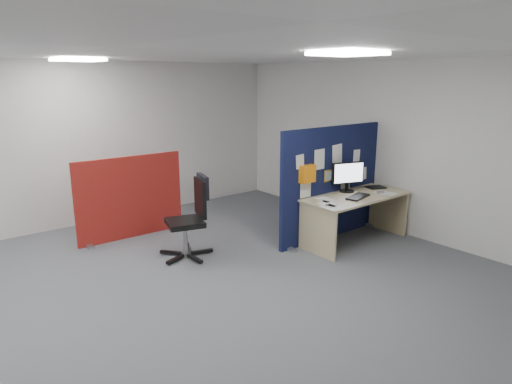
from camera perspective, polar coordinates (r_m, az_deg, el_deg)
floor at (r=5.08m, az=-15.01°, el=-15.07°), size 9.00×9.00×0.00m
ceiling at (r=4.46m, az=-17.32°, el=16.90°), size 9.00×7.00×0.02m
wall_back at (r=7.88m, az=-26.25°, el=4.79°), size 9.00×0.02×2.70m
wall_front at (r=2.11m, az=27.76°, el=-18.85°), size 9.00×0.02×2.70m
wall_right at (r=7.52m, az=17.31°, el=5.23°), size 0.02×7.00×2.70m
ceiling_lights at (r=5.20m, az=-16.64°, el=16.15°), size 4.10×4.10×0.04m
navy_divider at (r=7.06m, az=9.38°, el=1.12°), size 2.10×0.30×1.73m
main_desk at (r=7.00m, az=12.10°, el=-1.73°), size 1.70×0.76×0.73m
monitor_main at (r=7.07m, az=11.37°, el=2.04°), size 0.51×0.22×0.46m
keyboard at (r=6.81m, az=12.61°, el=-0.58°), size 0.48×0.28×0.02m
mouse at (r=7.15m, az=15.30°, el=-0.03°), size 0.11×0.09×0.03m
paper_tray at (r=7.49m, az=14.74°, el=0.59°), size 0.33×0.29×0.01m
red_divider at (r=7.29m, az=-15.42°, el=-0.73°), size 1.70×0.30×1.28m
office_chair at (r=6.32m, az=-7.93°, el=-2.49°), size 0.75×0.72×1.13m
desk_papers at (r=6.60m, az=10.89°, el=-1.07°), size 1.47×0.67×0.00m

